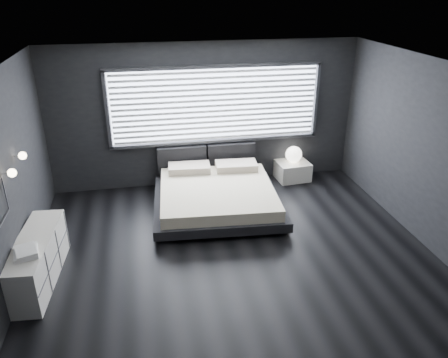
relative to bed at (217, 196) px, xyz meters
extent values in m
plane|color=black|center=(0.00, -1.52, -0.27)|extent=(6.00, 6.00, 0.00)
plane|color=silver|center=(0.00, -1.52, 2.53)|extent=(6.00, 6.00, 0.00)
cube|color=black|center=(0.00, 1.23, 1.13)|extent=(6.00, 0.04, 2.80)
cube|color=black|center=(0.00, -4.27, 1.13)|extent=(6.00, 0.04, 2.80)
cube|color=black|center=(-3.00, -1.52, 1.13)|extent=(0.04, 5.50, 2.80)
cube|color=black|center=(3.00, -1.52, 1.13)|extent=(0.04, 5.50, 2.80)
cube|color=white|center=(0.20, 1.21, 1.34)|extent=(4.00, 0.02, 1.38)
cube|color=#47474C|center=(-1.84, 1.18, 1.34)|extent=(0.06, 0.08, 1.48)
cube|color=#47474C|center=(2.24, 1.18, 1.34)|extent=(0.06, 0.08, 1.48)
cube|color=#47474C|center=(0.20, 1.18, 2.07)|extent=(4.14, 0.08, 0.06)
cube|color=#47474C|center=(0.20, 1.18, 0.61)|extent=(4.14, 0.08, 0.06)
cube|color=silver|center=(0.20, 1.15, 1.34)|extent=(3.94, 0.03, 1.32)
cube|color=black|center=(-0.50, 1.12, 0.30)|extent=(0.96, 0.16, 0.52)
cube|color=black|center=(0.50, 1.12, 0.30)|extent=(0.96, 0.16, 0.52)
cylinder|color=silver|center=(-2.95, -1.47, 1.33)|extent=(0.10, 0.02, 0.02)
sphere|color=#FFE5B7|center=(-2.88, -1.47, 1.33)|extent=(0.11, 0.11, 0.11)
cylinder|color=silver|center=(-2.95, -0.87, 1.33)|extent=(0.10, 0.02, 0.02)
sphere|color=#FFE5B7|center=(-2.88, -0.87, 1.33)|extent=(0.11, 0.11, 0.11)
cube|color=#47474C|center=(-2.98, -1.82, 0.88)|extent=(0.01, 0.46, 0.02)
cube|color=#47474C|center=(-2.98, -1.59, 1.11)|extent=(0.01, 0.02, 0.46)
cube|color=black|center=(-1.03, -0.83, -0.23)|extent=(0.13, 0.13, 0.08)
cube|color=black|center=(0.90, -0.97, -0.23)|extent=(0.13, 0.13, 0.08)
cube|color=black|center=(-0.90, 0.89, -0.23)|extent=(0.13, 0.13, 0.08)
cube|color=black|center=(1.02, 0.75, -0.23)|extent=(0.13, 0.13, 0.08)
cube|color=black|center=(0.00, -0.04, -0.11)|extent=(2.38, 2.29, 0.16)
cube|color=beige|center=(0.00, -0.04, 0.08)|extent=(2.13, 2.13, 0.20)
cube|color=#C3B4A0|center=(-0.40, 0.78, 0.24)|extent=(0.82, 0.48, 0.13)
cube|color=#C3B4A0|center=(0.51, 0.72, 0.24)|extent=(0.82, 0.48, 0.13)
cube|color=silver|center=(1.77, 0.98, -0.08)|extent=(0.69, 0.59, 0.38)
sphere|color=white|center=(1.78, 1.00, 0.28)|extent=(0.33, 0.33, 0.33)
cube|color=silver|center=(-2.78, -1.55, 0.06)|extent=(0.59, 1.67, 0.65)
cube|color=#47474C|center=(-2.55, -1.57, 0.06)|extent=(0.14, 1.61, 0.63)
cube|color=white|center=(-2.80, -1.89, 0.41)|extent=(0.36, 0.43, 0.04)
cube|color=white|center=(-2.79, -1.91, 0.45)|extent=(0.33, 0.39, 0.03)
camera|label=1|loc=(-1.22, -6.91, 3.56)|focal=35.00mm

